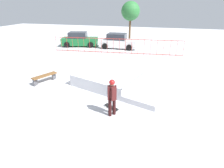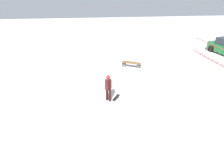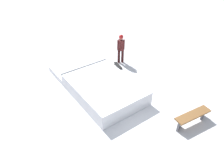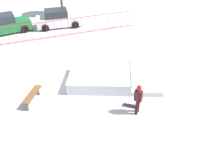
% 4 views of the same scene
% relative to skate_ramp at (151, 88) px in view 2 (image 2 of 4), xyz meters
% --- Properties ---
extents(ground_plane, '(60.00, 60.00, 0.00)m').
position_rel_skate_ramp_xyz_m(ground_plane, '(-1.69, 0.48, -0.32)').
color(ground_plane, silver).
extents(skate_ramp, '(5.94, 4.17, 0.74)m').
position_rel_skate_ramp_xyz_m(skate_ramp, '(0.00, 0.00, 0.00)').
color(skate_ramp, silver).
rests_on(skate_ramp, ground).
extents(skater, '(0.43, 0.42, 1.73)m').
position_rel_skate_ramp_xyz_m(skater, '(0.70, -2.91, 0.69)').
color(skater, black).
rests_on(skater, ground).
extents(skateboard, '(0.79, 0.58, 0.09)m').
position_rel_skate_ramp_xyz_m(skateboard, '(0.53, -2.40, -0.24)').
color(skateboard, black).
rests_on(skateboard, ground).
extents(park_bench, '(1.05, 1.62, 0.48)m').
position_rel_skate_ramp_xyz_m(park_bench, '(-4.36, -0.47, 0.04)').
color(park_bench, brown).
rests_on(park_bench, ground).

